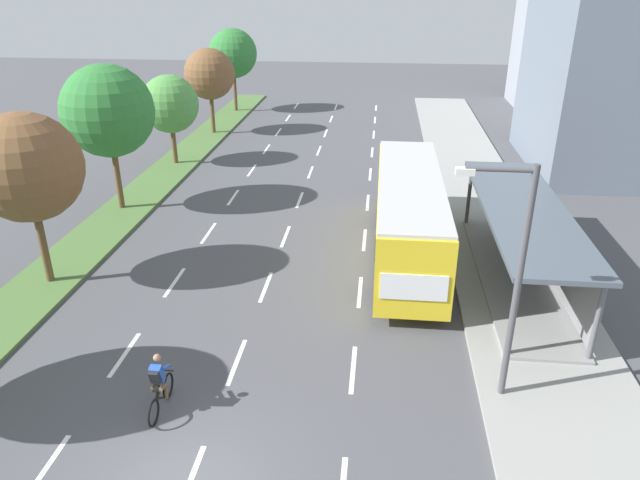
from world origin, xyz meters
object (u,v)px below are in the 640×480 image
(median_tree_second, at_px, (27,168))
(cyclist, at_px, (159,386))
(bus, at_px, (409,210))
(median_tree_fifth, at_px, (209,74))
(streetlight, at_px, (513,271))
(median_tree_fourth, at_px, (170,104))
(bus_shelter, at_px, (528,237))
(median_tree_farthest, at_px, (233,53))
(median_tree_third, at_px, (108,111))

(median_tree_second, bearing_deg, cyclist, -43.96)
(bus, bearing_deg, cyclist, -123.69)
(bus, xyz_separation_m, median_tree_fifth, (-13.31, 18.91, 2.16))
(bus, height_order, streetlight, streetlight)
(median_tree_fifth, bearing_deg, bus, -54.87)
(median_tree_fourth, bearing_deg, median_tree_second, -89.09)
(cyclist, bearing_deg, bus_shelter, 37.13)
(median_tree_second, xyz_separation_m, median_tree_farthest, (-0.10, 30.15, 0.19))
(bus, xyz_separation_m, streetlight, (2.17, -8.59, 1.82))
(bus, relative_size, median_tree_farthest, 1.72)
(median_tree_farthest, height_order, streetlight, median_tree_farthest)
(bus, xyz_separation_m, median_tree_farthest, (-13.46, 26.45, 2.64))
(median_tree_second, bearing_deg, median_tree_farthest, 90.20)
(bus_shelter, distance_m, median_tree_fifth, 27.25)
(cyclist, distance_m, streetlight, 9.54)
(bus, xyz_separation_m, median_tree_second, (-13.36, -3.70, 2.45))
(median_tree_third, xyz_separation_m, median_tree_farthest, (0.32, 22.61, -0.14))
(cyclist, relative_size, median_tree_second, 0.29)
(bus, distance_m, median_tree_third, 14.58)
(median_tree_farthest, bearing_deg, median_tree_fifth, -88.84)
(median_tree_fifth, relative_size, streetlight, 0.90)
(median_tree_third, xyz_separation_m, median_tree_fourth, (0.19, 7.54, -1.19))
(streetlight, bearing_deg, bus_shelter, 72.83)
(cyclist, xyz_separation_m, median_tree_fourth, (-6.87, 21.47, 2.87))
(cyclist, height_order, median_tree_farthest, median_tree_farthest)
(bus, bearing_deg, median_tree_farthest, 116.97)
(bus_shelter, height_order, median_tree_third, median_tree_third)
(bus, relative_size, median_tree_fifth, 1.92)
(median_tree_second, distance_m, streetlight, 16.29)
(median_tree_farthest, bearing_deg, median_tree_third, -90.82)
(cyclist, relative_size, median_tree_fourth, 0.35)
(cyclist, distance_m, median_tree_second, 9.93)
(bus_shelter, distance_m, streetlight, 7.43)
(bus, xyz_separation_m, median_tree_third, (-13.78, 3.84, 2.78))
(median_tree_fifth, bearing_deg, bus_shelter, -49.61)
(bus, distance_m, streetlight, 9.04)
(bus, distance_m, median_tree_second, 14.08)
(median_tree_fourth, relative_size, streetlight, 0.80)
(cyclist, bearing_deg, median_tree_farthest, 100.44)
(bus_shelter, height_order, median_tree_fourth, median_tree_fourth)
(cyclist, relative_size, median_tree_fifth, 0.31)
(bus_shelter, xyz_separation_m, median_tree_fifth, (-17.59, 20.67, 2.36))
(bus, distance_m, median_tree_fifth, 23.23)
(streetlight, bearing_deg, bus, 104.17)
(cyclist, height_order, streetlight, streetlight)
(median_tree_fifth, height_order, streetlight, streetlight)
(bus_shelter, xyz_separation_m, streetlight, (-2.11, -6.83, 2.02))
(cyclist, bearing_deg, median_tree_third, 116.86)
(median_tree_third, bearing_deg, median_tree_farthest, 89.18)
(cyclist, relative_size, median_tree_farthest, 0.28)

